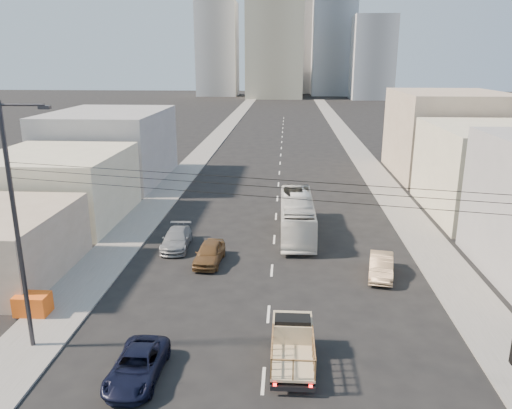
# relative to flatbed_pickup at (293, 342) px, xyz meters

# --- Properties ---
(sidewalk_left) EXTENTS (3.50, 180.00, 0.12)m
(sidewalk_left) POSITION_rel_flatbed_pickup_xyz_m (-13.03, 66.58, -1.03)
(sidewalk_left) COLOR slate
(sidewalk_left) RESTS_ON ground
(sidewalk_right) EXTENTS (3.50, 180.00, 0.12)m
(sidewalk_right) POSITION_rel_flatbed_pickup_xyz_m (10.47, 66.58, -1.03)
(sidewalk_right) COLOR slate
(sidewalk_right) RESTS_ON ground
(lane_dashes) EXTENTS (0.15, 104.00, 0.01)m
(lane_dashes) POSITION_rel_flatbed_pickup_xyz_m (-1.28, 49.58, -1.09)
(lane_dashes) COLOR silver
(lane_dashes) RESTS_ON ground
(flatbed_pickup) EXTENTS (1.95, 4.41, 1.90)m
(flatbed_pickup) POSITION_rel_flatbed_pickup_xyz_m (0.00, 0.00, 0.00)
(flatbed_pickup) COLOR tan
(flatbed_pickup) RESTS_ON ground
(navy_pickup) EXTENTS (2.17, 4.57, 1.26)m
(navy_pickup) POSITION_rel_flatbed_pickup_xyz_m (-6.88, -1.60, -0.46)
(navy_pickup) COLOR black
(navy_pickup) RESTS_ON ground
(city_bus) EXTENTS (2.71, 10.99, 3.05)m
(city_bus) POSITION_rel_flatbed_pickup_xyz_m (0.50, 18.13, 0.43)
(city_bus) COLOR silver
(city_bus) RESTS_ON ground
(sedan_brown) EXTENTS (1.98, 4.39, 1.46)m
(sedan_brown) POSITION_rel_flatbed_pickup_xyz_m (-5.66, 11.62, -0.36)
(sedan_brown) COLOR brown
(sedan_brown) RESTS_ON ground
(sedan_tan) EXTENTS (2.21, 4.45, 1.40)m
(sedan_tan) POSITION_rel_flatbed_pickup_xyz_m (5.86, 10.11, -0.39)
(sedan_tan) COLOR tan
(sedan_tan) RESTS_ON ground
(sedan_grey) EXTENTS (2.16, 4.84, 1.38)m
(sedan_grey) POSITION_rel_flatbed_pickup_xyz_m (-8.58, 14.41, -0.41)
(sedan_grey) COLOR gray
(sedan_grey) RESTS_ON ground
(streetlamp_left) EXTENTS (2.36, 0.25, 12.00)m
(streetlamp_left) POSITION_rel_flatbed_pickup_xyz_m (-12.67, 0.58, 5.34)
(streetlamp_left) COLOR #2D2D33
(streetlamp_left) RESTS_ON ground
(overhead_wires) EXTENTS (23.01, 5.02, 0.72)m
(overhead_wires) POSITION_rel_flatbed_pickup_xyz_m (-1.28, -1.92, 7.87)
(overhead_wires) COLOR black
(overhead_wires) RESTS_ON ground
(crate_stack) EXTENTS (1.80, 1.20, 1.14)m
(crate_stack) POSITION_rel_flatbed_pickup_xyz_m (-14.28, 3.64, -0.40)
(crate_stack) COLOR orange
(crate_stack) RESTS_ON sidewalk_left
(bldg_right_mid) EXTENTS (11.00, 14.00, 8.00)m
(bldg_right_mid) POSITION_rel_flatbed_pickup_xyz_m (18.22, 24.58, 2.91)
(bldg_right_mid) COLOR beige
(bldg_right_mid) RESTS_ON ground
(bldg_right_far) EXTENTS (12.00, 16.00, 10.00)m
(bldg_right_far) POSITION_rel_flatbed_pickup_xyz_m (18.72, 40.58, 3.91)
(bldg_right_far) COLOR tan
(bldg_right_far) RESTS_ON ground
(bldg_left_mid) EXTENTS (11.00, 12.00, 6.00)m
(bldg_left_mid) POSITION_rel_flatbed_pickup_xyz_m (-20.28, 20.58, 1.91)
(bldg_left_mid) COLOR beige
(bldg_left_mid) RESTS_ON ground
(bldg_left_far) EXTENTS (12.00, 16.00, 8.00)m
(bldg_left_far) POSITION_rel_flatbed_pickup_xyz_m (-20.78, 35.58, 2.91)
(bldg_left_far) COLOR gray
(bldg_left_far) RESTS_ON ground
(high_rise_tower) EXTENTS (20.00, 20.00, 60.00)m
(high_rise_tower) POSITION_rel_flatbed_pickup_xyz_m (-5.28, 166.58, 28.91)
(high_rise_tower) COLOR tan
(high_rise_tower) RESTS_ON ground
(midrise_ne) EXTENTS (16.00, 16.00, 40.00)m
(midrise_ne) POSITION_rel_flatbed_pickup_xyz_m (16.72, 181.58, 18.91)
(midrise_ne) COLOR gray
(midrise_ne) RESTS_ON ground
(midrise_nw) EXTENTS (15.00, 15.00, 34.00)m
(midrise_nw) POSITION_rel_flatbed_pickup_xyz_m (-27.28, 176.58, 15.91)
(midrise_nw) COLOR gray
(midrise_nw) RESTS_ON ground
(midrise_back) EXTENTS (18.00, 18.00, 44.00)m
(midrise_back) POSITION_rel_flatbed_pickup_xyz_m (4.72, 196.58, 20.91)
(midrise_back) COLOR gray
(midrise_back) RESTS_ON ground
(midrise_east) EXTENTS (14.00, 14.00, 28.00)m
(midrise_east) POSITION_rel_flatbed_pickup_xyz_m (28.72, 161.58, 12.91)
(midrise_east) COLOR gray
(midrise_east) RESTS_ON ground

